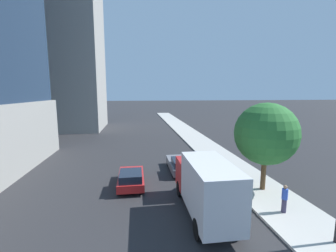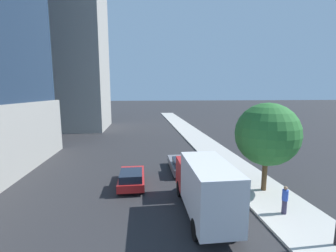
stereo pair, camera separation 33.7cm
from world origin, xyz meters
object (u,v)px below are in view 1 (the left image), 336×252
at_px(box_truck, 206,185).
at_px(construction_building, 59,29).
at_px(car_gray, 180,164).
at_px(car_red, 131,178).
at_px(pedestrian_blue_shirt, 285,199).
at_px(street_tree, 266,134).

bearing_deg(box_truck, construction_building, 117.05).
relative_size(car_gray, car_red, 1.11).
bearing_deg(pedestrian_blue_shirt, construction_building, 122.45).
height_order(street_tree, car_gray, street_tree).
distance_m(street_tree, car_gray, 8.07).
bearing_deg(pedestrian_blue_shirt, car_red, 149.87).
height_order(construction_building, pedestrian_blue_shirt, construction_building).
bearing_deg(pedestrian_blue_shirt, box_truck, 174.19).
relative_size(construction_building, pedestrian_blue_shirt, 25.32).
height_order(street_tree, pedestrian_blue_shirt, street_tree).
bearing_deg(car_gray, box_truck, -90.00).
xyz_separation_m(car_gray, box_truck, (0.00, -7.70, 1.23)).
xyz_separation_m(construction_building, car_gray, (18.03, -27.61, -18.43)).
height_order(construction_building, car_red, construction_building).
distance_m(construction_building, street_tree, 42.67).
bearing_deg(construction_building, box_truck, -62.95).
bearing_deg(street_tree, pedestrian_blue_shirt, -99.65).
height_order(construction_building, street_tree, construction_building).
bearing_deg(car_red, construction_building, 114.08).
distance_m(street_tree, pedestrian_blue_shirt, 4.67).
bearing_deg(box_truck, pedestrian_blue_shirt, -5.81).
xyz_separation_m(car_gray, car_red, (-4.40, -2.88, 0.03)).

